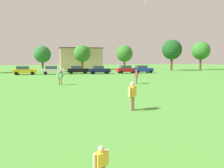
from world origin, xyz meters
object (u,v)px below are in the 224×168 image
object	(u,v)px
child_kite_flyer	(101,162)
parked_car_black_2	(77,70)
adult_bystander	(132,93)
bystander_midfield	(60,76)
parked_car_white_1	(53,70)
parked_car_blue_5	(142,69)
tree_center_left	(82,54)
parked_car_yellow_0	(24,70)
tree_far_right	(201,51)
parked_car_navy_3	(99,70)
tree_center_right	(124,54)
bystander_near_trees	(136,75)
parked_car_red_4	(126,69)
tree_left	(42,54)
tree_right	(172,50)

from	to	relation	value
child_kite_flyer	parked_car_black_2	size ratio (longest dim) A/B	0.24
adult_bystander	bystander_midfield	distance (m)	15.07
adult_bystander	parked_car_white_1	size ratio (longest dim) A/B	0.41
parked_car_blue_5	tree_center_left	world-z (taller)	tree_center_left
adult_bystander	tree_center_left	size ratio (longest dim) A/B	0.27
parked_car_yellow_0	parked_car_white_1	xyz separation A→B (m)	(5.38, -0.28, 0.00)
parked_car_yellow_0	tree_center_left	distance (m)	15.48
tree_far_right	child_kite_flyer	bearing A→B (deg)	-127.86
parked_car_white_1	parked_car_yellow_0	bearing A→B (deg)	177.03
parked_car_navy_3	tree_far_right	distance (m)	33.10
adult_bystander	tree_center_right	size ratio (longest dim) A/B	0.27
tree_far_right	parked_car_blue_5	bearing A→B (deg)	-155.35
bystander_near_trees	parked_car_red_4	distance (m)	19.88
adult_bystander	parked_car_navy_3	distance (m)	32.91
parked_car_red_4	tree_center_right	distance (m)	9.41
bystander_near_trees	tree_center_left	distance (m)	29.11
parked_car_navy_3	bystander_midfield	bearing A→B (deg)	-114.59
child_kite_flyer	tree_left	distance (m)	49.34
parked_car_blue_5	parked_car_black_2	bearing A→B (deg)	174.21
parked_car_white_1	tree_left	world-z (taller)	tree_left
tree_left	adult_bystander	bearing A→B (deg)	-79.76
tree_right	parked_car_navy_3	bearing A→B (deg)	-159.32
parked_car_yellow_0	parked_car_black_2	bearing A→B (deg)	1.34
tree_center_left	tree_right	size ratio (longest dim) A/B	0.80
tree_center_left	parked_car_white_1	bearing A→B (deg)	-128.30
parked_car_black_2	parked_car_white_1	bearing A→B (deg)	-174.05
parked_car_blue_5	tree_right	bearing A→B (deg)	34.85
parked_car_blue_5	tree_center_right	bearing A→B (deg)	99.04
parked_car_black_2	tree_right	xyz separation A→B (m)	(25.43, 6.55, 4.61)
tree_far_right	parked_car_yellow_0	bearing A→B (deg)	-169.23
parked_car_white_1	parked_car_blue_5	world-z (taller)	same
adult_bystander	parked_car_black_2	bearing A→B (deg)	43.05
parked_car_yellow_0	parked_car_black_2	xyz separation A→B (m)	(10.40, 0.24, 0.00)
parked_car_white_1	tree_far_right	world-z (taller)	tree_far_right
parked_car_red_4	tree_left	bearing A→B (deg)	154.35
tree_far_right	parked_car_red_4	bearing A→B (deg)	-159.15
parked_car_white_1	tree_far_right	distance (m)	41.87
bystander_near_trees	tree_center_left	xyz separation A→B (m)	(-3.54, 28.71, 3.32)
adult_bystander	parked_car_white_1	bearing A→B (deg)	51.57
tree_left	tree_center_left	bearing A→B (deg)	5.61
bystander_midfield	tree_far_right	world-z (taller)	tree_far_right
parked_car_red_4	tree_center_right	bearing A→B (deg)	75.47
tree_center_right	tree_right	bearing A→B (deg)	-3.56
bystander_midfield	tree_center_left	world-z (taller)	tree_center_left
parked_car_blue_5	bystander_midfield	bearing A→B (deg)	-134.70
parked_car_white_1	tree_right	bearing A→B (deg)	13.07
child_kite_flyer	parked_car_navy_3	bearing A→B (deg)	52.75
parked_car_navy_3	parked_car_white_1	bearing A→B (deg)	174.63
child_kite_flyer	parked_car_white_1	size ratio (longest dim) A/B	0.24
parked_car_white_1	parked_car_blue_5	size ratio (longest dim) A/B	1.00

